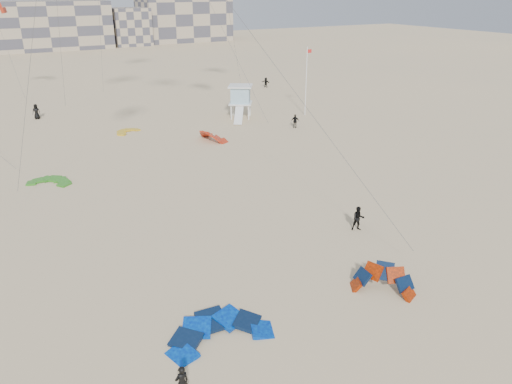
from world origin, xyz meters
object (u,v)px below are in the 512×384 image
lifeguard_tower_near (241,102)px  kite_ground_blue (219,336)px  kite_ground_orange (382,290)px  kitesurfer_main (182,383)px

lifeguard_tower_near → kite_ground_blue: bearing=-86.1°
kite_ground_orange → kitesurfer_main: (-12.33, -1.88, 0.79)m
kite_ground_blue → lifeguard_tower_near: 42.81m
kite_ground_blue → kite_ground_orange: 9.44m
kitesurfer_main → kite_ground_orange: bearing=-174.3°
kite_ground_blue → lifeguard_tower_near: lifeguard_tower_near is taller
kite_ground_blue → lifeguard_tower_near: size_ratio=0.78×
kite_ground_orange → kite_ground_blue: bearing=-136.7°
kite_ground_blue → lifeguard_tower_near: (20.84, 37.34, 2.01)m
kite_ground_orange → kitesurfer_main: size_ratio=2.10×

